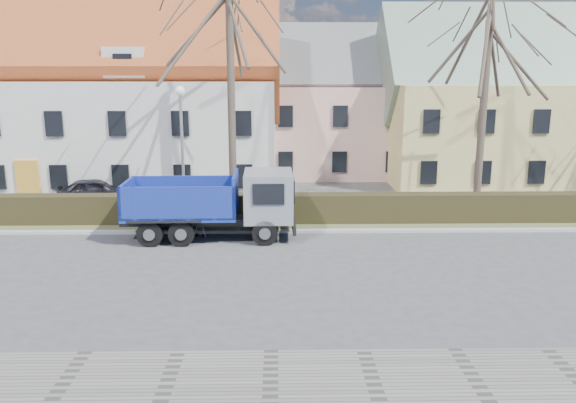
{
  "coord_description": "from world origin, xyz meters",
  "views": [
    {
      "loc": [
        0.17,
        -18.39,
        6.54
      ],
      "look_at": [
        0.58,
        3.51,
        1.6
      ],
      "focal_mm": 35.0,
      "sensor_mm": 36.0,
      "label": 1
    }
  ],
  "objects_px": {
    "streetlight": "(183,153)",
    "parked_car_a": "(96,190)",
    "cart_frame": "(196,230)",
    "dump_truck": "(205,204)"
  },
  "relations": [
    {
      "from": "cart_frame",
      "to": "parked_car_a",
      "type": "bearing_deg",
      "value": 133.41
    },
    {
      "from": "streetlight",
      "to": "parked_car_a",
      "type": "height_order",
      "value": "streetlight"
    },
    {
      "from": "cart_frame",
      "to": "parked_car_a",
      "type": "distance_m",
      "value": 8.94
    },
    {
      "from": "cart_frame",
      "to": "dump_truck",
      "type": "bearing_deg",
      "value": -24.36
    },
    {
      "from": "streetlight",
      "to": "parked_car_a",
      "type": "relative_size",
      "value": 1.6
    },
    {
      "from": "streetlight",
      "to": "parked_car_a",
      "type": "bearing_deg",
      "value": 146.04
    },
    {
      "from": "parked_car_a",
      "to": "cart_frame",
      "type": "bearing_deg",
      "value": -149.95
    },
    {
      "from": "streetlight",
      "to": "dump_truck",
      "type": "bearing_deg",
      "value": -67.01
    },
    {
      "from": "dump_truck",
      "to": "parked_car_a",
      "type": "xyz_separation_m",
      "value": [
        -6.56,
        6.68,
        -0.77
      ]
    },
    {
      "from": "cart_frame",
      "to": "parked_car_a",
      "type": "xyz_separation_m",
      "value": [
        -6.14,
        6.49,
        0.37
      ]
    }
  ]
}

